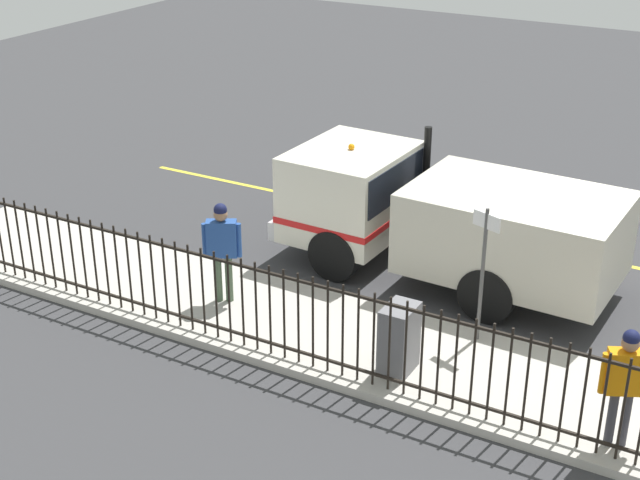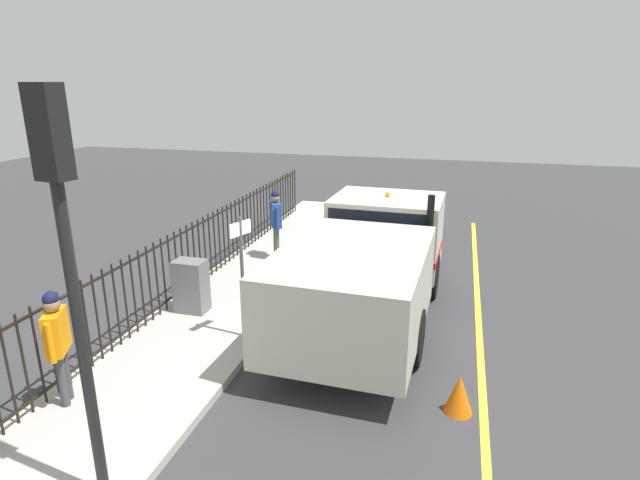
# 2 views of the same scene
# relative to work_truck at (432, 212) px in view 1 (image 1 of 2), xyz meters

# --- Properties ---
(ground_plane) EXTENTS (48.51, 48.51, 0.00)m
(ground_plane) POSITION_rel_work_truck_xyz_m (0.16, 2.03, -1.24)
(ground_plane) COLOR #38383A
(ground_plane) RESTS_ON ground
(sidewalk_slab) EXTENTS (2.49, 22.05, 0.14)m
(sidewalk_slab) POSITION_rel_work_truck_xyz_m (2.94, 2.03, -1.17)
(sidewalk_slab) COLOR #B7B2A8
(sidewalk_slab) RESTS_ON ground
(lane_marking) EXTENTS (0.12, 19.84, 0.01)m
(lane_marking) POSITION_rel_work_truck_xyz_m (-2.12, 2.03, -1.23)
(lane_marking) COLOR yellow
(lane_marking) RESTS_ON ground
(work_truck) EXTENTS (2.57, 6.17, 2.43)m
(work_truck) POSITION_rel_work_truck_xyz_m (0.00, 0.00, 0.00)
(work_truck) COLOR silver
(work_truck) RESTS_ON ground
(worker_standing) EXTENTS (0.44, 0.58, 1.78)m
(worker_standing) POSITION_rel_work_truck_xyz_m (2.88, -2.52, -0.01)
(worker_standing) COLOR #264C99
(worker_standing) RESTS_ON sidewalk_slab
(pedestrian_distant) EXTENTS (0.40, 0.58, 1.71)m
(pedestrian_distant) POSITION_rel_work_truck_xyz_m (3.64, 4.17, -0.06)
(pedestrian_distant) COLOR orange
(pedestrian_distant) RESTS_ON sidewalk_slab
(iron_fence) EXTENTS (0.04, 18.78, 1.49)m
(iron_fence) POSITION_rel_work_truck_xyz_m (3.93, 2.03, -0.35)
(iron_fence) COLOR black
(iron_fence) RESTS_ON sidewalk_slab
(utility_cabinet) EXTENTS (0.62, 0.43, 1.06)m
(utility_cabinet) POSITION_rel_work_truck_xyz_m (3.41, 0.96, -0.57)
(utility_cabinet) COLOR slate
(utility_cabinet) RESTS_ON sidewalk_slab
(traffic_cone) EXTENTS (0.41, 0.41, 0.58)m
(traffic_cone) POSITION_rel_work_truck_xyz_m (-1.76, 2.74, -0.94)
(traffic_cone) COLOR orange
(traffic_cone) RESTS_ON ground
(street_sign) EXTENTS (0.20, 0.48, 2.21)m
(street_sign) POSITION_rel_work_truck_xyz_m (1.97, 1.66, 0.29)
(street_sign) COLOR #4C4C4C
(street_sign) RESTS_ON sidewalk_slab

